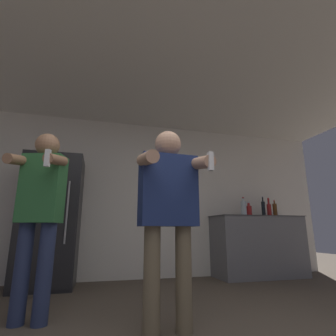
{
  "coord_description": "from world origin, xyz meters",
  "views": [
    {
      "loc": [
        -0.53,
        -1.17,
        0.72
      ],
      "look_at": [
        0.01,
        0.87,
        1.24
      ],
      "focal_mm": 28.0,
      "sensor_mm": 36.0,
      "label": 1
    }
  ],
  "objects_px": {
    "bottle_tall_gin": "(244,208)",
    "bottle_red_label": "(275,210)",
    "person_man_side": "(40,207)",
    "bottle_dark_rum": "(263,208)",
    "person_woman_foreground": "(169,204)",
    "bottle_brown_liquor": "(249,210)",
    "refrigerator": "(51,220)",
    "bottle_amber_bourbon": "(269,209)"
  },
  "relations": [
    {
      "from": "bottle_red_label",
      "to": "bottle_brown_liquor",
      "type": "relative_size",
      "value": 1.15
    },
    {
      "from": "bottle_amber_bourbon",
      "to": "bottle_brown_liquor",
      "type": "height_order",
      "value": "bottle_amber_bourbon"
    },
    {
      "from": "bottle_brown_liquor",
      "to": "person_man_side",
      "type": "height_order",
      "value": "person_man_side"
    },
    {
      "from": "bottle_brown_liquor",
      "to": "person_woman_foreground",
      "type": "distance_m",
      "value": 2.68
    },
    {
      "from": "bottle_tall_gin",
      "to": "person_man_side",
      "type": "relative_size",
      "value": 0.19
    },
    {
      "from": "refrigerator",
      "to": "person_woman_foreground",
      "type": "height_order",
      "value": "refrigerator"
    },
    {
      "from": "bottle_dark_rum",
      "to": "bottle_amber_bourbon",
      "type": "height_order",
      "value": "bottle_dark_rum"
    },
    {
      "from": "refrigerator",
      "to": "person_woman_foreground",
      "type": "relative_size",
      "value": 1.13
    },
    {
      "from": "bottle_red_label",
      "to": "bottle_dark_rum",
      "type": "relative_size",
      "value": 0.81
    },
    {
      "from": "bottle_brown_liquor",
      "to": "bottle_amber_bourbon",
      "type": "bearing_deg",
      "value": 0.0
    },
    {
      "from": "bottle_tall_gin",
      "to": "bottle_red_label",
      "type": "bearing_deg",
      "value": 0.0
    },
    {
      "from": "refrigerator",
      "to": "bottle_tall_gin",
      "type": "xyz_separation_m",
      "value": [
        2.96,
        -0.03,
        0.22
      ]
    },
    {
      "from": "bottle_tall_gin",
      "to": "person_woman_foreground",
      "type": "height_order",
      "value": "person_woman_foreground"
    },
    {
      "from": "refrigerator",
      "to": "bottle_brown_liquor",
      "type": "distance_m",
      "value": 3.06
    },
    {
      "from": "bottle_amber_bourbon",
      "to": "bottle_dark_rum",
      "type": "bearing_deg",
      "value": -180.0
    },
    {
      "from": "bottle_red_label",
      "to": "person_woman_foreground",
      "type": "height_order",
      "value": "person_woman_foreground"
    },
    {
      "from": "person_woman_foreground",
      "to": "bottle_amber_bourbon",
      "type": "bearing_deg",
      "value": 39.63
    },
    {
      "from": "bottle_amber_bourbon",
      "to": "person_woman_foreground",
      "type": "xyz_separation_m",
      "value": [
        -2.28,
        -1.89,
        -0.16
      ]
    },
    {
      "from": "refrigerator",
      "to": "bottle_tall_gin",
      "type": "height_order",
      "value": "refrigerator"
    },
    {
      "from": "bottle_red_label",
      "to": "bottle_amber_bourbon",
      "type": "xyz_separation_m",
      "value": [
        -0.11,
        0.0,
        0.01
      ]
    },
    {
      "from": "bottle_dark_rum",
      "to": "bottle_brown_liquor",
      "type": "distance_m",
      "value": 0.28
    },
    {
      "from": "bottle_amber_bourbon",
      "to": "person_man_side",
      "type": "height_order",
      "value": "person_man_side"
    },
    {
      "from": "bottle_dark_rum",
      "to": "person_man_side",
      "type": "xyz_separation_m",
      "value": [
        -3.2,
        -1.42,
        -0.17
      ]
    },
    {
      "from": "bottle_dark_rum",
      "to": "person_man_side",
      "type": "distance_m",
      "value": 3.51
    },
    {
      "from": "bottle_red_label",
      "to": "person_man_side",
      "type": "xyz_separation_m",
      "value": [
        -3.43,
        -1.42,
        -0.15
      ]
    },
    {
      "from": "person_woman_foreground",
      "to": "refrigerator",
      "type": "bearing_deg",
      "value": 121.22
    },
    {
      "from": "bottle_brown_liquor",
      "to": "person_woman_foreground",
      "type": "height_order",
      "value": "person_woman_foreground"
    },
    {
      "from": "bottle_red_label",
      "to": "bottle_brown_liquor",
      "type": "height_order",
      "value": "bottle_red_label"
    },
    {
      "from": "refrigerator",
      "to": "person_man_side",
      "type": "distance_m",
      "value": 1.46
    },
    {
      "from": "bottle_dark_rum",
      "to": "bottle_brown_liquor",
      "type": "height_order",
      "value": "bottle_dark_rum"
    },
    {
      "from": "refrigerator",
      "to": "bottle_red_label",
      "type": "height_order",
      "value": "refrigerator"
    },
    {
      "from": "bottle_dark_rum",
      "to": "person_woman_foreground",
      "type": "relative_size",
      "value": 0.22
    },
    {
      "from": "bottle_red_label",
      "to": "bottle_tall_gin",
      "type": "bearing_deg",
      "value": -180.0
    },
    {
      "from": "refrigerator",
      "to": "bottle_tall_gin",
      "type": "distance_m",
      "value": 2.97
    },
    {
      "from": "bottle_dark_rum",
      "to": "person_man_side",
      "type": "relative_size",
      "value": 0.21
    },
    {
      "from": "bottle_dark_rum",
      "to": "bottle_tall_gin",
      "type": "height_order",
      "value": "bottle_dark_rum"
    },
    {
      "from": "refrigerator",
      "to": "bottle_amber_bourbon",
      "type": "distance_m",
      "value": 3.45
    },
    {
      "from": "person_woman_foreground",
      "to": "person_man_side",
      "type": "bearing_deg",
      "value": 155.79
    },
    {
      "from": "person_woman_foreground",
      "to": "person_man_side",
      "type": "xyz_separation_m",
      "value": [
        -1.03,
        0.46,
        -0.0
      ]
    },
    {
      "from": "refrigerator",
      "to": "bottle_red_label",
      "type": "distance_m",
      "value": 3.57
    },
    {
      "from": "bottle_dark_rum",
      "to": "bottle_tall_gin",
      "type": "xyz_separation_m",
      "value": [
        -0.37,
        -0.0,
        -0.01
      ]
    },
    {
      "from": "bottle_tall_gin",
      "to": "person_man_side",
      "type": "bearing_deg",
      "value": -153.25
    }
  ]
}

